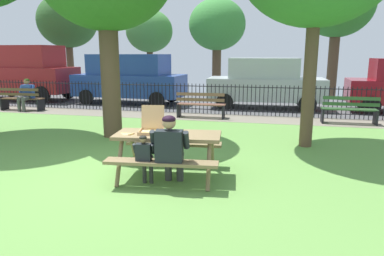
% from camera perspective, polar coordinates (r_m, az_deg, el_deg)
% --- Properties ---
extents(ground, '(28.00, 10.69, 0.02)m').
position_cam_1_polar(ground, '(7.62, -7.07, -4.25)').
color(ground, '#659846').
extents(cobblestone_walkway, '(28.00, 1.40, 0.01)m').
position_cam_1_polar(cobblestone_walkway, '(11.97, 0.55, 1.83)').
color(cobblestone_walkway, gray).
extents(street_asphalt, '(28.00, 6.07, 0.01)m').
position_cam_1_polar(street_asphalt, '(15.59, 3.54, 4.19)').
color(street_asphalt, '#515154').
extents(picnic_table_foreground, '(1.95, 1.66, 0.79)m').
position_cam_1_polar(picnic_table_foreground, '(6.06, -3.93, -2.50)').
color(picnic_table_foreground, olive).
rests_on(picnic_table_foreground, ground).
extents(pizza_box_open, '(0.48, 0.52, 0.45)m').
position_cam_1_polar(pizza_box_open, '(6.12, -6.57, 0.08)').
color(pizza_box_open, tan).
rests_on(pizza_box_open, picnic_table_foreground).
extents(pizza_slice_on_table, '(0.25, 0.20, 0.02)m').
position_cam_1_polar(pizza_slice_on_table, '(6.06, -10.40, -0.91)').
color(pizza_slice_on_table, '#EAE06C').
rests_on(pizza_slice_on_table, picnic_table_foreground).
extents(adult_at_table, '(0.63, 0.62, 1.19)m').
position_cam_1_polar(adult_at_table, '(5.54, -3.54, -3.23)').
color(adult_at_table, '#3A3A3A').
rests_on(adult_at_table, ground).
extents(child_at_table, '(0.36, 0.35, 0.87)m').
position_cam_1_polar(child_at_table, '(5.64, -7.68, -4.47)').
color(child_at_table, '#2E2E2E').
rests_on(child_at_table, ground).
extents(iron_fence_streetside, '(23.95, 0.03, 1.06)m').
position_cam_1_polar(iron_fence_streetside, '(12.56, 1.25, 4.83)').
color(iron_fence_streetside, black).
rests_on(iron_fence_streetside, ground).
extents(park_bench_left, '(1.62, 0.56, 0.85)m').
position_cam_1_polar(park_bench_left, '(14.74, -25.92, 4.20)').
color(park_bench_left, brown).
rests_on(park_bench_left, ground).
extents(park_bench_center, '(1.60, 0.47, 0.85)m').
position_cam_1_polar(park_bench_center, '(11.72, 1.45, 3.69)').
color(park_bench_center, brown).
rests_on(park_bench_center, ground).
extents(park_bench_right, '(1.60, 0.46, 0.85)m').
position_cam_1_polar(park_bench_right, '(11.71, 24.16, 2.63)').
color(park_bench_right, '#31572E').
rests_on(park_bench_right, ground).
extents(person_on_park_bench, '(0.62, 0.60, 1.19)m').
position_cam_1_polar(person_on_park_bench, '(14.60, -25.31, 5.15)').
color(person_on_park_bench, '#484848').
rests_on(person_on_park_bench, ground).
extents(parked_car_left, '(4.73, 2.13, 2.46)m').
position_cam_1_polar(parked_car_left, '(17.93, -25.71, 8.27)').
color(parked_car_left, maroon).
rests_on(parked_car_left, ground).
extents(parked_car_center, '(4.67, 2.10, 2.08)m').
position_cam_1_polar(parked_car_center, '(15.26, -10.09, 8.02)').
color(parked_car_center, navy).
rests_on(parked_car_center, ground).
extents(parked_car_right, '(4.45, 2.02, 1.94)m').
position_cam_1_polar(parked_car_right, '(14.06, 11.77, 7.25)').
color(parked_car_right, '#B5BDBF').
rests_on(parked_car_right, ground).
extents(far_tree_left, '(3.38, 3.38, 5.48)m').
position_cam_1_polar(far_tree_left, '(22.35, -19.56, 16.00)').
color(far_tree_left, brown).
rests_on(far_tree_left, ground).
extents(far_tree_midleft, '(2.56, 2.56, 4.47)m').
position_cam_1_polar(far_tree_midleft, '(20.13, -6.94, 15.25)').
color(far_tree_midleft, brown).
rests_on(far_tree_midleft, ground).
extents(far_tree_center, '(2.97, 2.97, 4.93)m').
position_cam_1_polar(far_tree_center, '(19.21, 4.10, 16.25)').
color(far_tree_center, brown).
rests_on(far_tree_center, ground).
extents(far_tree_midright, '(3.47, 3.47, 6.00)m').
position_cam_1_polar(far_tree_midright, '(19.25, 22.54, 17.91)').
color(far_tree_midright, brown).
rests_on(far_tree_midright, ground).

